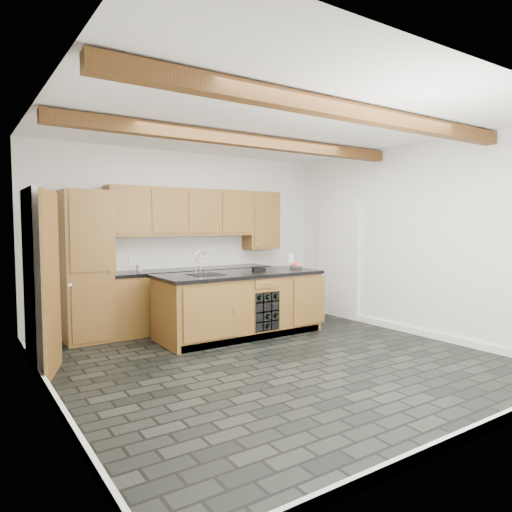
# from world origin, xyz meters

# --- Properties ---
(ground) EXTENTS (5.00, 5.00, 0.00)m
(ground) POSITION_xyz_m (0.00, 0.00, 0.00)
(ground) COLOR black
(ground) RESTS_ON ground
(room_shell) EXTENTS (5.01, 5.00, 5.00)m
(room_shell) POSITION_xyz_m (-0.09, 0.53, 1.53)
(room_shell) COLOR white
(room_shell) RESTS_ON ground
(back_cabinetry) EXTENTS (3.65, 0.62, 2.20)m
(back_cabinetry) POSITION_xyz_m (-0.38, 2.24, 0.98)
(back_cabinetry) COLOR olive
(back_cabinetry) RESTS_ON ground
(island) EXTENTS (2.48, 0.96, 0.93)m
(island) POSITION_xyz_m (0.31, 1.28, 0.47)
(island) COLOR olive
(island) RESTS_ON ground
(faucet) EXTENTS (0.45, 0.40, 0.34)m
(faucet) POSITION_xyz_m (-0.25, 1.33, 0.96)
(faucet) COLOR black
(faucet) RESTS_ON island
(kitchen_scale) EXTENTS (0.20, 0.13, 0.06)m
(kitchen_scale) POSITION_xyz_m (0.69, 1.37, 0.96)
(kitchen_scale) COLOR black
(kitchen_scale) RESTS_ON island
(fruit_bowl) EXTENTS (0.30, 0.30, 0.06)m
(fruit_bowl) POSITION_xyz_m (1.38, 1.33, 0.96)
(fruit_bowl) COLOR silver
(fruit_bowl) RESTS_ON island
(fruit_cluster) EXTENTS (0.16, 0.17, 0.07)m
(fruit_cluster) POSITION_xyz_m (1.38, 1.33, 0.99)
(fruit_cluster) COLOR #D4471C
(fruit_cluster) RESTS_ON fruit_bowl
(paper_towel) EXTENTS (0.11, 0.11, 0.23)m
(paper_towel) POSITION_xyz_m (1.42, 1.52, 1.04)
(paper_towel) COLOR white
(paper_towel) RESTS_ON island
(mug) EXTENTS (0.12, 0.12, 0.10)m
(mug) POSITION_xyz_m (-0.88, 2.25, 0.98)
(mug) COLOR white
(mug) RESTS_ON back_cabinetry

